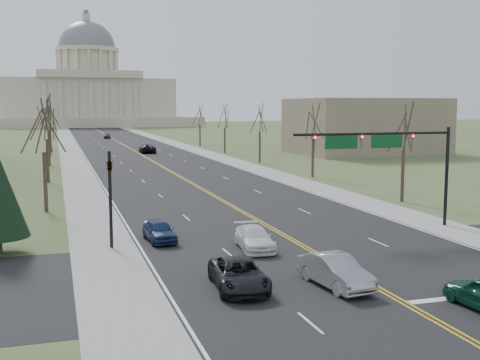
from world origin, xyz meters
TOP-DOWN VIEW (x-y plane):
  - ground at (0.00, 0.00)m, footprint 600.00×600.00m
  - road at (0.00, 110.00)m, footprint 20.00×380.00m
  - cross_road at (0.00, 6.00)m, footprint 120.00×14.00m
  - sidewalk_left at (-12.00, 110.00)m, footprint 4.00×380.00m
  - sidewalk_right at (12.00, 110.00)m, footprint 4.00×380.00m
  - center_line at (0.00, 110.00)m, footprint 0.42×380.00m
  - edge_line_left at (-9.80, 110.00)m, footprint 0.15×380.00m
  - edge_line_right at (9.80, 110.00)m, footprint 0.15×380.00m
  - capitol at (0.00, 249.91)m, footprint 90.00×60.00m
  - signal_mast at (7.45, 13.50)m, footprint 12.12×0.44m
  - signal_left at (-11.50, 13.50)m, footprint 0.32×0.36m
  - tree_r_0 at (15.50, 24.00)m, footprint 3.74×3.74m
  - tree_l_0 at (-15.50, 28.00)m, footprint 3.96×3.96m
  - tree_r_1 at (15.50, 44.00)m, footprint 3.74×3.74m
  - tree_l_1 at (-15.50, 48.00)m, footprint 3.96×3.96m
  - tree_r_2 at (15.50, 64.00)m, footprint 3.74×3.74m
  - tree_l_2 at (-15.50, 68.00)m, footprint 3.96×3.96m
  - tree_r_3 at (15.50, 84.00)m, footprint 3.74×3.74m
  - tree_l_3 at (-15.50, 88.00)m, footprint 3.96×3.96m
  - tree_r_4 at (15.50, 104.00)m, footprint 3.74×3.74m
  - tree_l_4 at (-15.50, 108.00)m, footprint 3.96×3.96m
  - bldg_right_mass at (40.00, 76.00)m, footprint 25.00×20.00m
  - car_sb_inner_lead at (-1.88, 2.14)m, footprint 2.20×4.90m
  - car_sb_outer_lead at (-6.44, 3.20)m, footprint 2.74×5.23m
  - car_sb_inner_second at (-3.20, 10.60)m, footprint 2.35×4.85m
  - car_sb_outer_second at (-8.38, 14.44)m, footprint 1.94×4.18m
  - car_far_nb at (1.67, 87.89)m, footprint 3.03×6.06m
  - car_far_sb at (-1.35, 140.38)m, footprint 2.15×4.57m

SIDE VIEW (x-z plane):
  - ground at x=0.00m, z-range 0.00..0.00m
  - road at x=0.00m, z-range 0.00..0.01m
  - cross_road at x=0.00m, z-range 0.00..0.01m
  - sidewalk_left at x=-12.00m, z-range 0.00..0.03m
  - sidewalk_right at x=12.00m, z-range 0.00..0.03m
  - center_line at x=0.00m, z-range 0.01..0.02m
  - edge_line_left at x=-9.80m, z-range 0.01..0.02m
  - edge_line_right at x=9.80m, z-range 0.01..0.02m
  - car_sb_inner_second at x=-3.20m, z-range 0.01..1.37m
  - car_sb_outer_second at x=-8.38m, z-range 0.01..1.40m
  - car_sb_outer_lead at x=-6.44m, z-range 0.01..1.42m
  - car_far_sb at x=-1.35m, z-range 0.01..1.52m
  - car_sb_inner_lead at x=-1.88m, z-range 0.01..1.57m
  - car_far_nb at x=1.67m, z-range 0.01..1.66m
  - signal_left at x=-11.50m, z-range 0.71..6.71m
  - bldg_right_mass at x=40.00m, z-range 0.00..10.00m
  - signal_mast at x=7.45m, z-range 2.16..9.36m
  - tree_r_0 at x=15.50m, z-range 2.30..10.80m
  - tree_r_1 at x=15.50m, z-range 2.30..10.80m
  - tree_r_2 at x=15.50m, z-range 2.30..10.80m
  - tree_r_3 at x=15.50m, z-range 2.30..10.80m
  - tree_r_4 at x=15.50m, z-range 2.30..10.80m
  - tree_l_0 at x=-15.50m, z-range 2.44..11.44m
  - tree_l_1 at x=-15.50m, z-range 2.44..11.44m
  - tree_l_2 at x=-15.50m, z-range 2.44..11.44m
  - tree_l_3 at x=-15.50m, z-range 2.44..11.44m
  - tree_l_4 at x=-15.50m, z-range 2.44..11.44m
  - capitol at x=0.00m, z-range -10.80..39.20m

